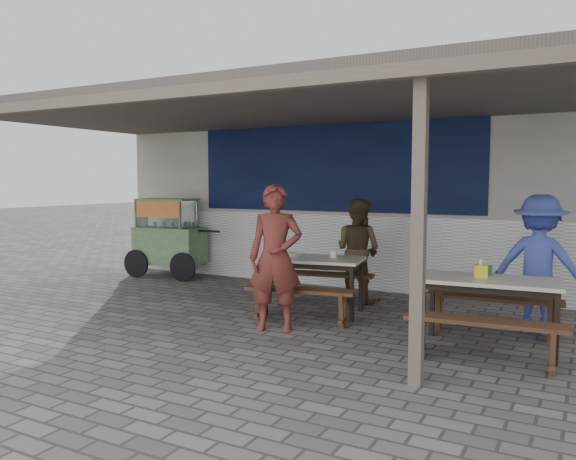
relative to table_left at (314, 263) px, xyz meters
The scene contains 17 objects.
ground 1.31m from the table_left, 112.22° to the right, with size 60.00×60.00×0.00m, color slate.
back_wall 2.77m from the table_left, 99.62° to the left, with size 9.00×1.28×3.50m.
warung_roof 2.09m from the table_left, 160.15° to the right, with size 9.00×4.21×2.81m.
table_left is the anchor object (origin of this frame).
bench_left_street 0.70m from the table_left, 79.99° to the right, with size 1.40×0.51×0.45m.
bench_left_wall 0.70m from the table_left, 100.01° to the left, with size 1.40×0.51×0.45m.
table_right 2.38m from the table_left, 14.09° to the right, with size 1.43×0.81×0.75m.
bench_right_street 2.65m from the table_left, 26.31° to the right, with size 1.50×0.40×0.45m.
bench_right_wall 2.29m from the table_left, ahead, with size 1.50×0.40×0.45m.
vendor_cart 3.84m from the table_left, 159.71° to the left, with size 1.78×0.81×1.44m.
patron_street_side 1.00m from the table_left, 91.61° to the right, with size 0.63×0.41×1.73m, color maroon.
patron_wall_side 1.03m from the table_left, 77.19° to the left, with size 0.73×0.57×1.50m, color #4C3C26.
patron_right_table 2.73m from the table_left, ahead, with size 1.04×0.60×1.60m, color #4556BC.
tissue_box 2.26m from the table_left, 13.17° to the right, with size 0.13×0.13×0.13m, color yellow.
donation_box 2.24m from the table_left, ahead, with size 0.17×0.11×0.11m, color #2D6639.
condiment_jar 0.29m from the table_left, 31.54° to the left, with size 0.09×0.09×0.10m, color white.
condiment_bowl 0.30m from the table_left, behind, with size 0.21×0.21×0.05m, color silver.
Camera 1 is at (3.63, -5.58, 1.76)m, focal length 35.00 mm.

